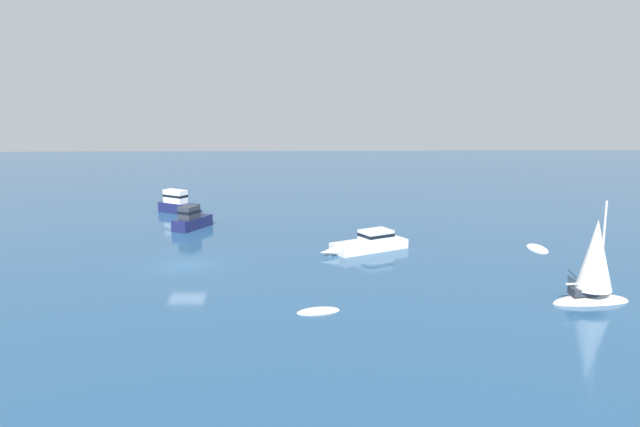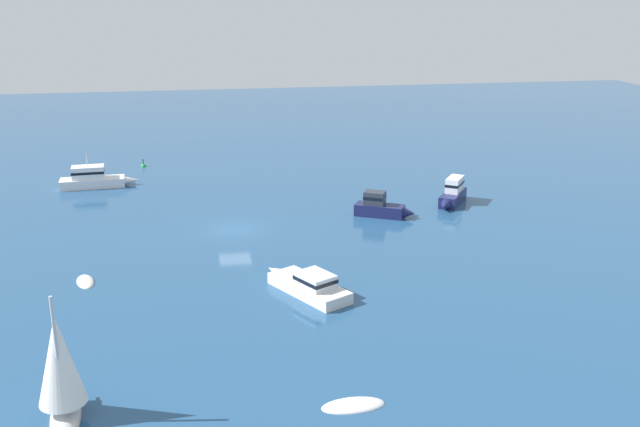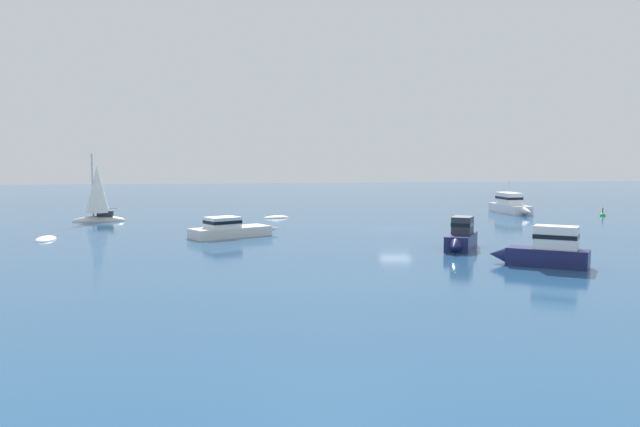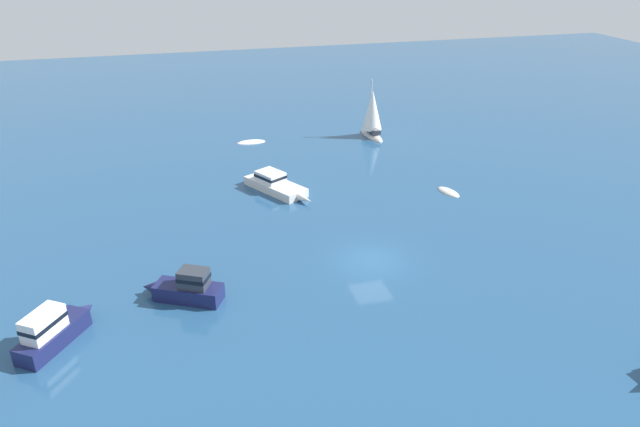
# 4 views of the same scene
# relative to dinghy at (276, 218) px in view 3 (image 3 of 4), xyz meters

# --- Properties ---
(ground_plane) EXTENTS (160.00, 160.00, 0.00)m
(ground_plane) POSITION_rel_dinghy_xyz_m (-9.09, 10.10, 0.00)
(ground_plane) COLOR navy
(dinghy) EXTENTS (2.67, 1.63, 0.46)m
(dinghy) POSITION_rel_dinghy_xyz_m (0.00, 0.00, 0.00)
(dinghy) COLOR silver
(dinghy) RESTS_ON ground
(rib) EXTENTS (1.43, 3.02, 0.49)m
(rib) POSITION_rel_dinghy_xyz_m (17.25, 13.95, 0.00)
(rib) COLOR white
(rib) RESTS_ON ground
(yacht) EXTENTS (4.75, 2.27, 6.53)m
(yacht) POSITION_rel_dinghy_xyz_m (15.97, 1.14, 2.11)
(yacht) COLOR silver
(yacht) RESTS_ON ground
(motor_cruiser) EXTENTS (7.10, 4.84, 1.51)m
(motor_cruiser) POSITION_rel_dinghy_xyz_m (4.22, 13.95, 0.58)
(motor_cruiser) COLOR silver
(motor_cruiser) RESTS_ON ground
(launch) EXTENTS (3.40, 4.97, 2.06)m
(launch) POSITION_rel_dinghy_xyz_m (-10.47, 22.29, 0.78)
(launch) COLOR #191E4C
(launch) RESTS_ON ground
(cabin_cruiser) EXTENTS (2.40, 7.37, 3.24)m
(cabin_cruiser) POSITION_rel_dinghy_xyz_m (-23.88, -2.18, 0.83)
(cabin_cruiser) COLOR white
(cabin_cruiser) RESTS_ON ground
(motor_cruiser_1) EXTENTS (5.07, 3.97, 2.26)m
(motor_cruiser_1) POSITION_rel_dinghy_xyz_m (-12.91, 29.32, 0.91)
(motor_cruiser_1) COLOR #191E4C
(motor_cruiser_1) RESTS_ON ground
(channel_buoy) EXTENTS (0.55, 0.55, 1.07)m
(channel_buoy) POSITION_rel_dinghy_xyz_m (-31.46, 1.96, 0.01)
(channel_buoy) COLOR green
(channel_buoy) RESTS_ON ground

